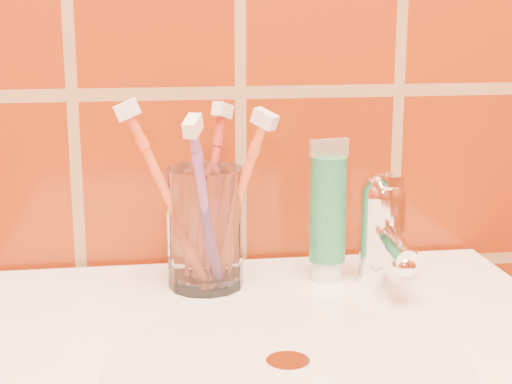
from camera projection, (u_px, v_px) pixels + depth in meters
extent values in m
cylinder|color=silver|center=(288.00, 365.00, 0.63)|extent=(0.30, 0.30, 0.00)
cylinder|color=white|center=(288.00, 362.00, 0.63)|extent=(0.04, 0.04, 0.00)
cylinder|color=white|center=(205.00, 228.00, 0.81)|extent=(0.09, 0.09, 0.13)
cylinder|color=white|center=(327.00, 270.00, 0.84)|extent=(0.03, 0.03, 0.02)
cylinder|color=#1A7047|center=(328.00, 209.00, 0.82)|extent=(0.04, 0.04, 0.11)
cube|color=beige|center=(329.00, 148.00, 0.81)|extent=(0.04, 0.01, 0.02)
cylinder|color=white|center=(382.00, 239.00, 0.82)|extent=(0.05, 0.05, 0.09)
sphere|color=white|center=(383.00, 195.00, 0.81)|extent=(0.05, 0.05, 0.05)
cylinder|color=white|center=(393.00, 242.00, 0.78)|extent=(0.02, 0.09, 0.03)
cube|color=white|center=(388.00, 180.00, 0.79)|extent=(0.02, 0.06, 0.01)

